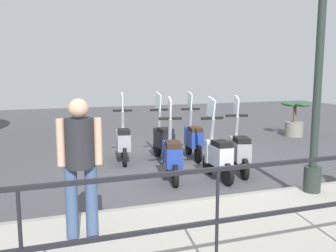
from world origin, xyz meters
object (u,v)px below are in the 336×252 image
potted_palm (294,122)px  scooter_far_0 (193,138)px  scooter_near_0 (239,150)px  scooter_near_1 (218,154)px  scooter_far_2 (124,141)px  scooter_far_1 (163,139)px  lamp_post_near (318,72)px  pedestrian_distant (80,158)px  scooter_near_2 (172,155)px

potted_palm → scooter_far_0: (-1.69, 4.14, 0.04)m
potted_palm → scooter_near_0: 4.95m
scooter_near_1 → scooter_far_0: (1.71, -0.24, 0.00)m
potted_palm → scooter_far_2: size_ratio=0.69×
scooter_near_0 → scooter_far_0: bearing=28.4°
scooter_far_0 → scooter_far_1: (0.09, 0.71, 0.00)m
lamp_post_near → pedestrian_distant: 3.74m
scooter_far_1 → lamp_post_near: bearing=-159.6°
scooter_near_0 → scooter_far_2: bearing=64.2°
pedestrian_distant → scooter_near_2: (2.22, -1.90, -0.60)m
scooter_near_0 → scooter_far_1: same height
scooter_near_1 → scooter_far_0: size_ratio=1.00×
pedestrian_distant → scooter_far_1: (3.80, -2.26, -0.60)m
lamp_post_near → scooter_near_2: bearing=43.9°
scooter_far_0 → scooter_near_1: bearing=179.7°
pedestrian_distant → scooter_near_1: size_ratio=1.03×
pedestrian_distant → scooter_near_2: 2.98m
scooter_near_1 → scooter_far_2: same height
lamp_post_near → scooter_near_1: 2.34m
potted_palm → scooter_near_1: bearing=127.8°
lamp_post_near → potted_palm: size_ratio=3.98×
lamp_post_near → scooter_far_2: (3.47, 2.22, -1.53)m
scooter_near_2 → scooter_far_2: same height
scooter_far_0 → scooter_far_1: 0.71m
pedestrian_distant → potted_palm: (5.40, -7.11, -0.63)m
scooter_near_0 → potted_palm: bearing=-34.5°
potted_palm → scooter_far_0: 4.47m
lamp_post_near → scooter_far_2: lamp_post_near is taller
scooter_near_0 → scooter_near_2: same height
potted_palm → lamp_post_near: bearing=144.6°
scooter_near_2 → scooter_far_2: size_ratio=1.00×
scooter_far_2 → potted_palm: bearing=-65.6°
scooter_near_1 → scooter_far_2: size_ratio=1.00×
scooter_near_1 → scooter_near_2: (0.22, 0.83, 0.00)m
pedestrian_distant → scooter_near_2: bearing=147.7°
scooter_far_0 → scooter_far_2: size_ratio=1.00×
scooter_near_2 → scooter_far_0: bearing=-23.6°
potted_palm → scooter_far_0: size_ratio=0.69×
pedestrian_distant → scooter_far_2: bearing=169.0°
scooter_near_0 → scooter_far_2: size_ratio=1.00×
pedestrian_distant → scooter_far_1: bearing=157.4°
scooter_near_0 → pedestrian_distant: bearing=139.2°
pedestrian_distant → scooter_near_0: 4.03m
lamp_post_near → scooter_near_0: bearing=9.0°
scooter_far_0 → scooter_far_2: same height
scooter_far_0 → lamp_post_near: bearing=-161.4°
potted_palm → scooter_far_1: (-1.60, 4.84, 0.04)m
lamp_post_near → potted_palm: lamp_post_near is taller
lamp_post_near → scooter_near_1: bearing=29.2°
scooter_far_2 → scooter_far_0: bearing=-87.5°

